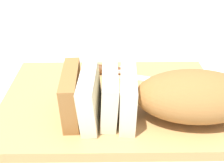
# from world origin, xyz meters

# --- Properties ---
(ground_plane) EXTENTS (3.00, 3.00, 0.00)m
(ground_plane) POSITION_xyz_m (0.00, 0.00, 0.00)
(ground_plane) COLOR silver
(cutting_board) EXTENTS (0.42, 0.29, 0.02)m
(cutting_board) POSITION_xyz_m (0.00, 0.00, 0.01)
(cutting_board) COLOR tan
(cutting_board) RESTS_ON ground_plane
(bread_loaf) EXTENTS (0.32, 0.13, 0.08)m
(bread_loaf) POSITION_xyz_m (-0.08, 0.06, 0.06)
(bread_loaf) COLOR #996633
(bread_loaf) RESTS_ON cutting_board
(bread_knife) EXTENTS (0.30, 0.11, 0.02)m
(bread_knife) POSITION_xyz_m (-0.04, -0.07, 0.03)
(bread_knife) COLOR silver
(bread_knife) RESTS_ON cutting_board
(crumb_near_knife) EXTENTS (0.01, 0.01, 0.01)m
(crumb_near_knife) POSITION_xyz_m (-0.03, -0.03, 0.02)
(crumb_near_knife) COLOR #996633
(crumb_near_knife) RESTS_ON cutting_board
(crumb_near_loaf) EXTENTS (0.01, 0.01, 0.01)m
(crumb_near_loaf) POSITION_xyz_m (0.02, 0.05, 0.02)
(crumb_near_loaf) COLOR #996633
(crumb_near_loaf) RESTS_ON cutting_board
(crumb_stray_left) EXTENTS (0.01, 0.01, 0.01)m
(crumb_stray_left) POSITION_xyz_m (-0.04, -0.04, 0.02)
(crumb_stray_left) COLOR #996633
(crumb_stray_left) RESTS_ON cutting_board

